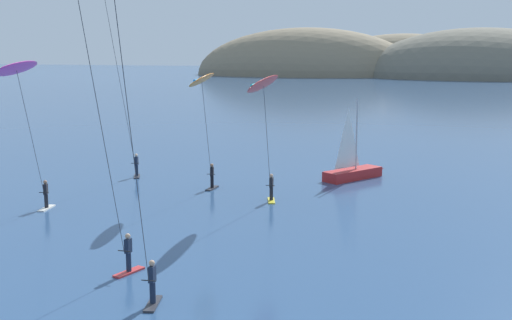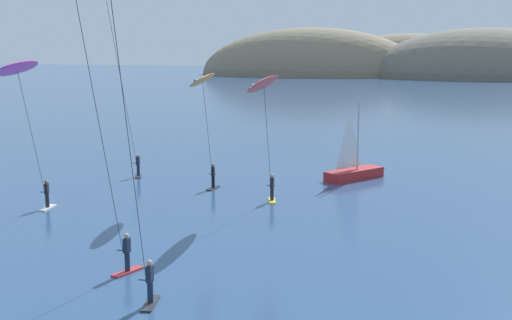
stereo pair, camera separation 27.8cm
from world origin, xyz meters
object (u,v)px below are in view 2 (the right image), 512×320
at_px(sailboat_near, 357,170).
at_px(kitesurfer_magenta, 20,79).
at_px(kitesurfer_lime, 107,5).
at_px(kitesurfer_orange, 204,90).
at_px(kitesurfer_red, 264,91).

relative_size(sailboat_near, kitesurfer_magenta, 0.65).
distance_m(sailboat_near, kitesurfer_lime, 20.43).
height_order(kitesurfer_magenta, kitesurfer_orange, kitesurfer_magenta).
distance_m(kitesurfer_magenta, kitesurfer_lime, 9.42).
bearing_deg(kitesurfer_red, kitesurfer_lime, 169.07).
bearing_deg(sailboat_near, kitesurfer_lime, -150.01).
xyz_separation_m(kitesurfer_magenta, kitesurfer_orange, (6.99, 8.18, -0.91)).
height_order(kitesurfer_orange, kitesurfer_red, kitesurfer_orange).
bearing_deg(kitesurfer_lime, sailboat_near, 29.99).
distance_m(kitesurfer_magenta, kitesurfer_red, 13.01).
height_order(sailboat_near, kitesurfer_orange, kitesurfer_orange).
bearing_deg(kitesurfer_lime, kitesurfer_magenta, -93.87).
height_order(sailboat_near, kitesurfer_red, kitesurfer_red).
bearing_deg(sailboat_near, kitesurfer_orange, -133.65).
bearing_deg(kitesurfer_magenta, kitesurfer_lime, 86.13).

